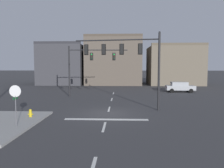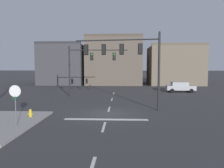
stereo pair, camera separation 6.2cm
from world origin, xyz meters
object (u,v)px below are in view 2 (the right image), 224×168
(signal_mast_far_side, at_px, (87,62))
(stop_sign, at_px, (15,96))
(car_lot_nearside, at_px, (180,87))
(signal_mast_near_side, at_px, (129,56))
(fire_hydrant, at_px, (30,114))

(signal_mast_far_side, height_order, stop_sign, signal_mast_far_side)
(stop_sign, height_order, car_lot_nearside, stop_sign)
(signal_mast_near_side, height_order, car_lot_nearside, signal_mast_near_side)
(signal_mast_far_side, distance_m, stop_sign, 15.56)
(fire_hydrant, bearing_deg, signal_mast_far_side, 79.31)
(signal_mast_near_side, relative_size, stop_sign, 2.79)
(stop_sign, height_order, fire_hydrant, stop_sign)
(stop_sign, bearing_deg, signal_mast_far_side, 81.93)
(signal_mast_far_side, bearing_deg, car_lot_nearside, 21.35)
(signal_mast_far_side, relative_size, car_lot_nearside, 1.74)
(signal_mast_near_side, xyz_separation_m, signal_mast_far_side, (-5.38, 8.50, -0.42))
(car_lot_nearside, relative_size, fire_hydrant, 6.01)
(signal_mast_near_side, height_order, fire_hydrant, signal_mast_near_side)
(signal_mast_far_side, distance_m, fire_hydrant, 13.47)
(stop_sign, bearing_deg, car_lot_nearside, 52.12)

